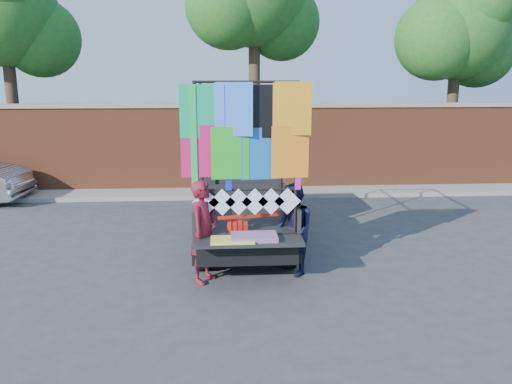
{
  "coord_description": "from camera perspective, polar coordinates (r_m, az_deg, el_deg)",
  "views": [
    {
      "loc": [
        -0.01,
        -7.92,
        3.26
      ],
      "look_at": [
        0.53,
        0.3,
        1.42
      ],
      "focal_mm": 35.0,
      "sensor_mm": 36.0,
      "label": 1
    }
  ],
  "objects": [
    {
      "name": "pickup_truck",
      "position": [
        10.68,
        -1.7,
        -0.59
      ],
      "size": [
        2.06,
        5.19,
        3.26
      ],
      "color": "black",
      "rests_on": "ground"
    },
    {
      "name": "woman",
      "position": [
        8.2,
        -5.96,
        -4.51
      ],
      "size": [
        0.65,
        0.74,
        1.71
      ],
      "primitive_type": "imported",
      "rotation": [
        0.0,
        0.0,
        1.1
      ],
      "color": "maroon",
      "rests_on": "ground"
    },
    {
      "name": "tree_right",
      "position": [
        17.78,
        22.27,
        16.52
      ],
      "size": [
        4.2,
        3.3,
        6.62
      ],
      "color": "#38281C",
      "rests_on": "ground"
    },
    {
      "name": "streamer_bundle",
      "position": [
        8.29,
        -1.55,
        -4.21
      ],
      "size": [
        1.05,
        0.25,
        0.73
      ],
      "color": "red",
      "rests_on": "ground"
    },
    {
      "name": "man",
      "position": [
        8.51,
        4.28,
        -4.3
      ],
      "size": [
        0.8,
        0.91,
        1.58
      ],
      "primitive_type": "imported",
      "rotation": [
        0.0,
        0.0,
        -1.28
      ],
      "color": "#141633",
      "rests_on": "ground"
    },
    {
      "name": "brick_wall",
      "position": [
        15.04,
        -3.72,
        5.18
      ],
      "size": [
        30.0,
        0.45,
        2.61
      ],
      "color": "brown",
      "rests_on": "ground"
    },
    {
      "name": "ground",
      "position": [
        8.56,
        -3.47,
        -9.8
      ],
      "size": [
        90.0,
        90.0,
        0.0
      ],
      "primitive_type": "plane",
      "color": "#38383A",
      "rests_on": "ground"
    },
    {
      "name": "curb",
      "position": [
        14.57,
        -3.64,
        -0.11
      ],
      "size": [
        30.0,
        1.2,
        0.12
      ],
      "primitive_type": "cube",
      "color": "gray",
      "rests_on": "ground"
    },
    {
      "name": "tree_left",
      "position": [
        17.39,
        -26.91,
        17.43
      ],
      "size": [
        4.2,
        3.3,
        7.05
      ],
      "color": "#38281C",
      "rests_on": "ground"
    }
  ]
}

